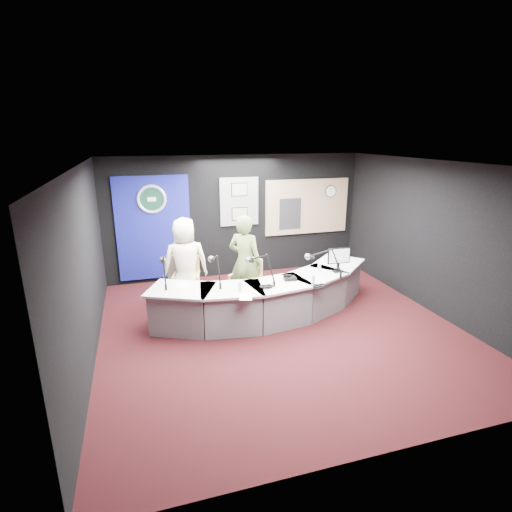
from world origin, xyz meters
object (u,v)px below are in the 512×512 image
object	(u,v)px
armchair_right	(245,284)
broadcast_desk	(268,297)
armchair_left	(187,281)
person_woman	(245,262)
person_man	(186,263)

from	to	relation	value
armchair_right	broadcast_desk	bearing A→B (deg)	-3.49
broadcast_desk	armchair_left	size ratio (longest dim) A/B	4.53
armchair_right	person_woman	world-z (taller)	person_woman
person_woman	armchair_left	bearing A→B (deg)	22.20
person_man	person_woman	world-z (taller)	person_woman
broadcast_desk	armchair_right	bearing A→B (deg)	118.96
armchair_right	person_man	xyz separation A→B (m)	(-1.08, 0.39, 0.40)
broadcast_desk	person_woman	size ratio (longest dim) A/B	2.47
broadcast_desk	person_man	size ratio (longest dim) A/B	2.56
armchair_right	person_woman	xyz separation A→B (m)	(0.00, 0.00, 0.43)
broadcast_desk	person_woman	world-z (taller)	person_woman
armchair_left	person_woman	world-z (taller)	person_woman
armchair_left	person_man	xyz separation A→B (m)	(0.00, 0.00, 0.38)
armchair_left	armchair_right	xyz separation A→B (m)	(1.08, -0.39, -0.02)
broadcast_desk	armchair_left	distance (m)	1.64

